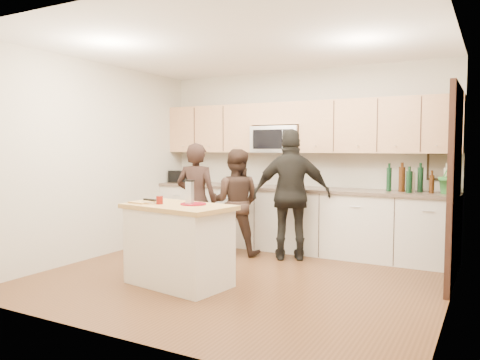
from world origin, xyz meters
The scene contains 21 objects.
floor centered at (0.00, 0.00, 0.00)m, with size 4.50×4.50×0.00m, color brown.
room_shell centered at (0.00, 0.00, 1.73)m, with size 4.52×4.02×2.71m.
back_cabinetry centered at (0.00, 1.69, 0.47)m, with size 4.50×0.66×0.94m.
upper_cabinetry centered at (0.03, 1.83, 1.84)m, with size 4.50×0.33×0.75m.
microwave centered at (-0.31, 1.80, 1.65)m, with size 0.76×0.41×0.40m.
doorway centered at (2.23, 0.90, 1.16)m, with size 0.06×1.25×2.20m.
framed_picture centered at (1.95, 1.98, 1.28)m, with size 0.30×0.03×0.38m.
dish_towel centered at (-0.95, 1.50, 0.80)m, with size 0.34×0.60×0.48m.
island centered at (-0.45, -0.57, 0.45)m, with size 1.29×0.87×0.90m.
red_plate centered at (-0.29, -0.50, 0.91)m, with size 0.28×0.28×0.02m, color maroon.
box_grater centered at (-0.33, -0.52, 1.05)m, with size 0.09×0.06×0.26m.
drink_glass centered at (-0.65, -0.65, 0.95)m, with size 0.07×0.07×0.09m, color maroon.
cutting_board centered at (-0.90, -0.66, 0.91)m, with size 0.23×0.20×0.02m, color #AD8448.
tongs centered at (-0.82, -0.56, 0.93)m, with size 0.28×0.03×0.02m, color black.
knife centered at (-0.76, -0.71, 0.92)m, with size 0.20×0.02×0.01m, color silver.
toaster centered at (-2.05, 1.67, 1.04)m, with size 0.31×0.25×0.20m.
bottle_cluster centered at (1.69, 1.73, 1.12)m, with size 0.77×0.30×0.39m.
orchid centered at (2.10, 1.72, 1.18)m, with size 0.27×0.22×0.49m, color #327D35.
woman_left centered at (-1.00, 0.61, 0.79)m, with size 0.58×0.38×1.59m, color black.
woman_center centered at (-0.62, 1.03, 0.75)m, with size 0.73×0.57×1.50m, color black.
woman_right centered at (0.20, 1.13, 0.89)m, with size 1.04×0.43×1.78m, color black.
Camera 1 is at (2.60, -4.74, 1.53)m, focal length 35.00 mm.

